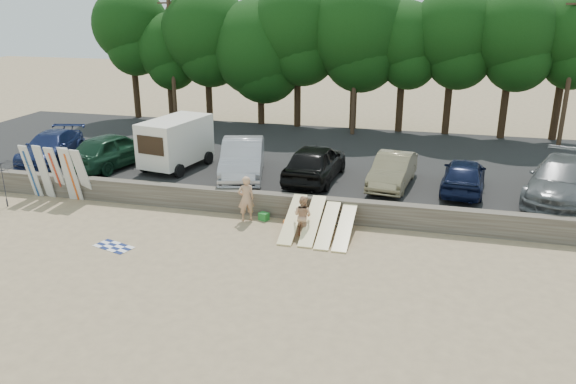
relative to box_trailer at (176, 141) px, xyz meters
name	(u,v)px	position (x,y,z in m)	size (l,w,h in m)	color
ground	(239,242)	(5.46, -6.40, -2.10)	(120.00, 120.00, 0.00)	tan
seawall	(262,203)	(5.46, -3.40, -1.60)	(44.00, 0.50, 1.00)	#6B6356
parking_lot	(302,160)	(5.46, 4.10, -1.75)	(44.00, 14.50, 0.70)	#282828
treeline	(315,35)	(4.64, 11.15, 4.52)	(32.39, 6.39, 9.46)	#382616
utility_poles	(355,57)	(7.46, 9.60, 3.33)	(25.80, 0.26, 9.00)	#473321
box_trailer	(176,141)	(0.00, 0.00, 0.00)	(2.80, 4.20, 2.49)	silver
car_0	(51,147)	(-6.91, -0.43, -0.65)	(2.08, 5.13, 1.49)	#15214C
car_1	(113,150)	(-3.19, -0.54, -0.52)	(2.07, 5.15, 1.75)	#11301F
car_2	(243,158)	(3.65, -0.54, -0.51)	(1.88, 5.40, 1.78)	#A1A1A6
car_3	(315,162)	(7.12, -0.31, -0.51)	(2.08, 5.18, 1.77)	black
car_4	(393,170)	(10.67, -0.21, -0.67)	(1.54, 4.41, 1.45)	#887A56
car_5	(464,175)	(13.75, -0.22, -0.64)	(1.78, 4.41, 1.50)	black
car_6	(561,180)	(17.68, -0.28, -0.54)	(2.40, 5.90, 1.71)	#575A5D
surfboard_upright_0	(31,171)	(-5.43, -3.94, -0.82)	(0.50, 0.06, 2.60)	silver
surfboard_upright_1	(44,172)	(-4.80, -3.88, -0.81)	(0.50, 0.06, 2.60)	silver
surfboard_upright_2	(57,173)	(-4.20, -3.78, -0.84)	(0.50, 0.06, 2.60)	silver
surfboard_upright_3	(69,174)	(-3.49, -3.89, -0.81)	(0.50, 0.06, 2.60)	silver
surfboard_upright_4	(71,175)	(-3.32, -3.93, -0.82)	(0.50, 0.06, 2.60)	silver
surfboard_upright_5	(83,175)	(-2.84, -3.81, -0.84)	(0.50, 0.06, 2.60)	silver
surfboard_low_0	(293,219)	(7.19, -4.92, -1.55)	(0.56, 3.00, 0.07)	#FFE8A0
surfboard_low_1	(313,221)	(7.98, -4.91, -1.54)	(0.56, 3.00, 0.07)	#FFE8A0
surfboard_low_2	(328,224)	(8.61, -4.98, -1.60)	(0.56, 3.00, 0.07)	#FFE8A0
surfboard_low_3	(345,227)	(9.28, -4.99, -1.63)	(0.56, 3.00, 0.07)	#FFE8A0
beachgoer_a	(246,199)	(5.03, -4.20, -1.13)	(0.70, 0.46, 1.93)	tan
beachgoer_b	(303,216)	(7.63, -5.10, -1.29)	(0.78, 0.61, 1.60)	tan
cooler	(264,216)	(5.72, -4.00, -1.94)	(0.38, 0.30, 0.32)	#248631
gear_bag	(287,223)	(6.82, -4.34, -1.99)	(0.30, 0.25, 0.22)	orange
beach_towel	(114,247)	(1.05, -7.95, -2.09)	(1.50, 1.50, 0.00)	white
beach_umbrella	(5,184)	(-5.75, -5.25, -1.02)	(2.34, 2.38, 2.15)	black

